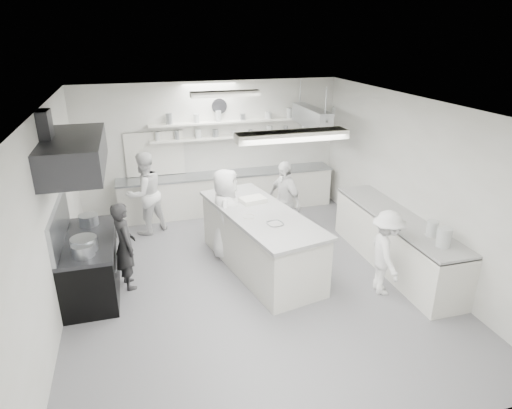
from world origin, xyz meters
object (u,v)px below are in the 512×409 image
object	(u,v)px
stove	(91,266)
prep_island	(260,241)
right_counter	(395,242)
cook_back	(145,193)
back_counter	(228,192)
cook_stove	(125,246)

from	to	relation	value
stove	prep_island	size ratio (longest dim) A/B	0.64
right_counter	prep_island	world-z (taller)	prep_island
stove	cook_back	size ratio (longest dim) A/B	1.02
prep_island	cook_back	size ratio (longest dim) A/B	1.61
back_counter	stove	bearing A→B (deg)	-136.01
cook_back	right_counter	bearing A→B (deg)	117.53
prep_island	cook_back	distance (m)	2.85
back_counter	right_counter	distance (m)	4.13
prep_island	cook_back	xyz separation A→B (m)	(-1.89, 2.10, 0.36)
cook_stove	cook_back	size ratio (longest dim) A/B	0.86
stove	right_counter	size ratio (longest dim) A/B	0.55
back_counter	prep_island	xyz separation A→B (m)	(-0.02, -2.80, 0.06)
cook_stove	cook_back	bearing A→B (deg)	-25.91
right_counter	cook_back	world-z (taller)	cook_back
cook_stove	right_counter	bearing A→B (deg)	-111.62
stove	prep_island	xyz separation A→B (m)	(2.88, -0.00, 0.07)
back_counter	cook_stove	world-z (taller)	cook_stove
stove	cook_stove	size ratio (longest dim) A/B	1.19
back_counter	cook_stove	size ratio (longest dim) A/B	3.32
prep_island	stove	bearing A→B (deg)	167.96
right_counter	prep_island	size ratio (longest dim) A/B	1.17
stove	prep_island	world-z (taller)	prep_island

